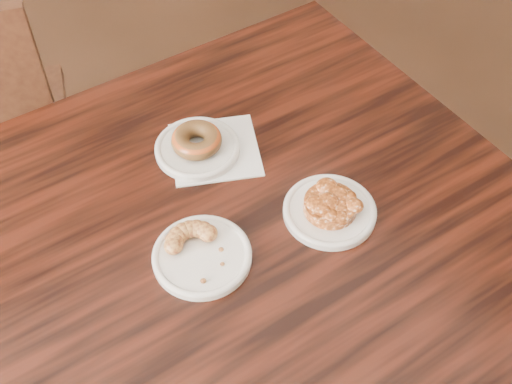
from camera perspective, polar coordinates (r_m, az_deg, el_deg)
cafe_table at (r=1.44m, az=0.09°, el=-11.54°), size 0.99×0.99×0.75m
napkin at (r=1.24m, az=-3.68°, el=3.79°), size 0.22×0.22×0.00m
plate_donut at (r=1.23m, az=-5.23°, el=3.87°), size 0.16×0.16×0.01m
plate_cruller at (r=1.08m, az=-4.82°, el=-5.73°), size 0.17×0.17×0.01m
plate_fritter at (r=1.14m, az=6.55°, el=-1.71°), size 0.16×0.16×0.01m
glazed_donut at (r=1.22m, az=-5.30°, el=4.62°), size 0.10×0.10×0.03m
apple_fritter at (r=1.12m, az=6.65°, el=-1.04°), size 0.13×0.13×0.03m
cruller_fragment at (r=1.06m, az=-4.89°, el=-5.10°), size 0.11×0.11×0.03m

